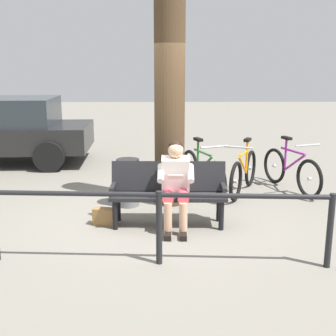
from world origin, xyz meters
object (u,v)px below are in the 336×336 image
person_reading (176,181)px  litter_bin (128,182)px  tree_trunk (170,88)px  bicycle_orange (244,173)px  bicycle_purple (291,170)px  handbag (104,217)px  bench (168,189)px  bicycle_green (202,172)px

person_reading → litter_bin: person_reading is taller
person_reading → tree_trunk: size_ratio=0.33×
person_reading → bicycle_orange: person_reading is taller
person_reading → bicycle_purple: size_ratio=0.75×
handbag → bicycle_orange: size_ratio=0.19×
person_reading → bench: bearing=-58.7°
bench → bicycle_green: bicycle_green is taller
bench → bicycle_green: bearing=-110.3°
bench → bicycle_purple: bearing=-141.6°
bench → handbag: (0.90, 0.06, -0.39)m
handbag → bicycle_green: bearing=-133.7°
tree_trunk → handbag: bearing=46.9°
handbag → litter_bin: (-0.28, -0.86, 0.26)m
bicycle_purple → bicycle_orange: same height
handbag → litter_bin: bearing=-108.0°
handbag → bicycle_green: 2.21m
bench → person_reading: person_reading is taller
person_reading → handbag: person_reading is taller
person_reading → litter_bin: bearing=-51.8°
tree_trunk → bicycle_green: size_ratio=2.31×
bicycle_orange → bicycle_green: same height
bench → bicycle_purple: (-2.20, -1.65, -0.15)m
bicycle_green → bicycle_orange: bearing=65.0°
litter_bin → handbag: bearing=72.0°
handbag → tree_trunk: 2.19m
bench → litter_bin: bearing=-50.5°
litter_bin → person_reading: bearing=126.7°
bicycle_purple → litter_bin: bearing=-93.0°
handbag → bicycle_orange: bearing=-145.4°
person_reading → bicycle_purple: (-2.10, -1.82, -0.31)m
litter_bin → bicycle_orange: 2.07m
bench → person_reading: 0.25m
tree_trunk → bicycle_orange: (-1.30, -0.54, -1.48)m
bench → litter_bin: bench is taller
tree_trunk → bicycle_green: tree_trunk is taller
litter_bin → bicycle_orange: size_ratio=0.49×
handbag → bicycle_green: size_ratio=0.19×
bench → person_reading: (-0.10, 0.17, 0.16)m
bicycle_green → handbag: bearing=-64.9°
bench → handbag: bench is taller
bicycle_green → person_reading: bearing=-38.2°
handbag → tree_trunk: bearing=-133.1°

